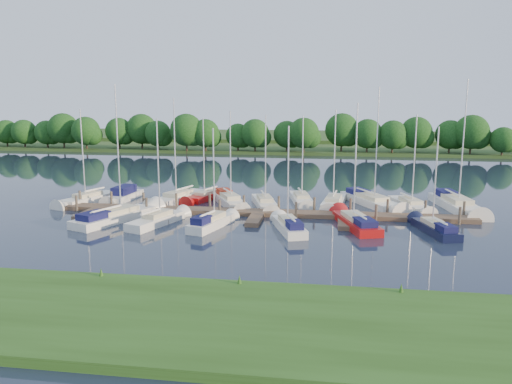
# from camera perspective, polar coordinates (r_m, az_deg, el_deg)

# --- Properties ---
(ground) EXTENTS (260.00, 260.00, 0.00)m
(ground) POSITION_cam_1_polar(r_m,az_deg,el_deg) (40.23, -1.21, -5.16)
(ground) COLOR #1B2637
(ground) RESTS_ON ground
(near_bank) EXTENTS (90.00, 10.00, 0.50)m
(near_bank) POSITION_cam_1_polar(r_m,az_deg,el_deg) (25.44, -7.42, -14.24)
(near_bank) COLOR #254814
(near_bank) RESTS_ON ground
(dock) EXTENTS (40.00, 6.00, 0.40)m
(dock) POSITION_cam_1_polar(r_m,az_deg,el_deg) (47.18, 0.27, -2.55)
(dock) COLOR brown
(dock) RESTS_ON ground
(mooring_pilings) EXTENTS (38.24, 2.84, 2.00)m
(mooring_pilings) POSITION_cam_1_polar(r_m,az_deg,el_deg) (48.18, 0.46, -1.79)
(mooring_pilings) COLOR #473D33
(mooring_pilings) RESTS_ON ground
(far_shore) EXTENTS (180.00, 30.00, 0.60)m
(far_shore) POSITION_cam_1_polar(r_m,az_deg,el_deg) (113.87, 5.12, 5.15)
(far_shore) COLOR #29471B
(far_shore) RESTS_ON ground
(distant_hill) EXTENTS (220.00, 40.00, 1.40)m
(distant_hill) POSITION_cam_1_polar(r_m,az_deg,el_deg) (138.72, 5.73, 6.26)
(distant_hill) COLOR #3B5927
(distant_hill) RESTS_ON ground
(treeline) EXTENTS (145.66, 10.08, 8.25)m
(treeline) POSITION_cam_1_polar(r_m,az_deg,el_deg) (100.65, 5.71, 6.64)
(treeline) COLOR #38281C
(treeline) RESTS_ON ground
(sailboat_n_0) EXTENTS (3.98, 8.03, 10.30)m
(sailboat_n_0) POSITION_cam_1_polar(r_m,az_deg,el_deg) (56.28, -18.70, -0.89)
(sailboat_n_0) COLOR white
(sailboat_n_0) RESTS_ON ground
(motorboat) EXTENTS (2.40, 6.74, 1.93)m
(motorboat) POSITION_cam_1_polar(r_m,az_deg,el_deg) (56.61, -14.95, -0.52)
(motorboat) COLOR white
(motorboat) RESTS_ON ground
(sailboat_n_2) EXTENTS (4.46, 9.02, 11.47)m
(sailboat_n_2) POSITION_cam_1_polar(r_m,az_deg,el_deg) (54.48, -8.93, -0.82)
(sailboat_n_2) COLOR white
(sailboat_n_2) RESTS_ON ground
(sailboat_n_3) EXTENTS (3.71, 7.26, 9.27)m
(sailboat_n_3) POSITION_cam_1_polar(r_m,az_deg,el_deg) (55.31, -5.77, -0.59)
(sailboat_n_3) COLOR #A50F0F
(sailboat_n_3) RESTS_ON ground
(sailboat_n_4) EXTENTS (4.89, 7.58, 10.19)m
(sailboat_n_4) POSITION_cam_1_polar(r_m,az_deg,el_deg) (52.40, -3.03, -1.09)
(sailboat_n_4) COLOR white
(sailboat_n_4) RESTS_ON ground
(sailboat_n_5) EXTENTS (3.55, 7.60, 9.72)m
(sailboat_n_5) POSITION_cam_1_polar(r_m,az_deg,el_deg) (51.42, 1.03, -1.37)
(sailboat_n_5) COLOR white
(sailboat_n_5) RESTS_ON ground
(sailboat_n_6) EXTENTS (3.05, 7.61, 9.60)m
(sailboat_n_6) POSITION_cam_1_polar(r_m,az_deg,el_deg) (53.68, 5.22, -0.91)
(sailboat_n_6) COLOR white
(sailboat_n_6) RESTS_ON ground
(sailboat_n_7) EXTENTS (2.74, 8.17, 10.24)m
(sailboat_n_7) POSITION_cam_1_polar(r_m,az_deg,el_deg) (52.36, 8.84, -1.29)
(sailboat_n_7) COLOR white
(sailboat_n_7) RESTS_ON ground
(sailboat_n_8) EXTENTS (6.22, 9.62, 12.57)m
(sailboat_n_8) POSITION_cam_1_polar(r_m,az_deg,el_deg) (53.60, 13.11, -1.11)
(sailboat_n_8) COLOR white
(sailboat_n_8) RESTS_ON ground
(sailboat_n_9) EXTENTS (3.63, 7.73, 9.81)m
(sailboat_n_9) POSITION_cam_1_polar(r_m,az_deg,el_deg) (52.90, 17.26, -1.52)
(sailboat_n_9) COLOR white
(sailboat_n_9) RESTS_ON ground
(sailboat_n_10) EXTENTS (3.74, 10.60, 13.28)m
(sailboat_n_10) POSITION_cam_1_polar(r_m,az_deg,el_deg) (54.23, 21.93, -1.45)
(sailboat_n_10) COLOR white
(sailboat_n_10) RESTS_ON ground
(sailboat_s_0) EXTENTS (5.38, 9.92, 12.64)m
(sailboat_s_0) POSITION_cam_1_polar(r_m,az_deg,el_deg) (47.34, -15.53, -2.74)
(sailboat_s_0) COLOR white
(sailboat_s_0) RESTS_ON ground
(sailboat_s_1) EXTENTS (3.68, 7.47, 9.70)m
(sailboat_s_1) POSITION_cam_1_polar(r_m,az_deg,el_deg) (45.06, -11.10, -3.27)
(sailboat_s_1) COLOR white
(sailboat_s_1) RESTS_ON ground
(sailboat_s_2) EXTENTS (3.17, 6.80, 8.96)m
(sailboat_s_2) POSITION_cam_1_polar(r_m,az_deg,el_deg) (43.27, -5.04, -3.60)
(sailboat_s_2) COLOR white
(sailboat_s_2) RESTS_ON ground
(sailboat_s_3) EXTENTS (3.47, 7.03, 9.17)m
(sailboat_s_3) POSITION_cam_1_polar(r_m,az_deg,el_deg) (42.12, 3.76, -3.99)
(sailboat_s_3) COLOR white
(sailboat_s_3) RESTS_ON ground
(sailboat_s_4) EXTENTS (4.09, 8.71, 11.00)m
(sailboat_s_4) POSITION_cam_1_polar(r_m,az_deg,el_deg) (44.34, 11.25, -3.45)
(sailboat_s_4) COLOR #A50F0F
(sailboat_s_4) RESTS_ON ground
(sailboat_s_5) EXTENTS (3.13, 7.12, 9.09)m
(sailboat_s_5) POSITION_cam_1_polar(r_m,az_deg,el_deg) (44.01, 19.72, -3.98)
(sailboat_s_5) COLOR black
(sailboat_s_5) RESTS_ON ground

